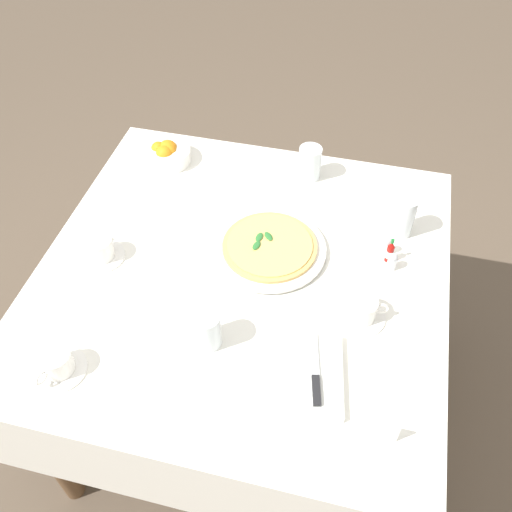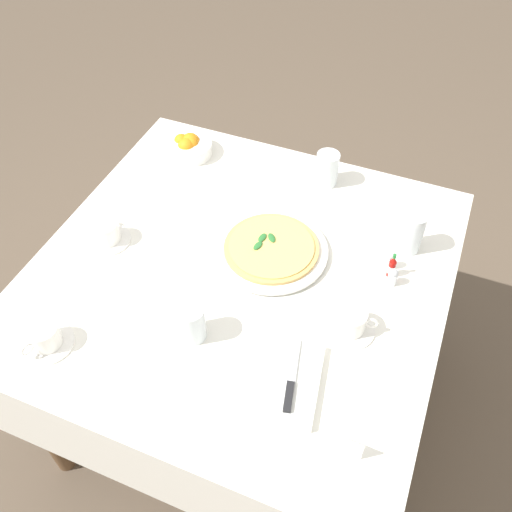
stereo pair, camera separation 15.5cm
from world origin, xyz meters
The scene contains 17 objects.
ground_plane centered at (0.00, 0.00, 0.00)m, with size 8.00×8.00×0.00m, color brown.
dining_table centered at (0.00, 0.00, 0.59)m, with size 1.11×1.11×0.72m.
pizza_plate centered at (0.09, -0.06, 0.73)m, with size 0.32×0.32×0.02m.
pizza centered at (0.09, -0.06, 0.75)m, with size 0.27×0.27×0.02m.
coffee_cup_far_left centered at (-0.04, 0.40, 0.75)m, with size 0.13×0.13×0.07m.
coffee_cup_center_back centered at (-0.08, -0.33, 0.75)m, with size 0.13×0.13×0.07m.
coffee_cup_near_left centered at (-0.41, 0.34, 0.75)m, with size 0.13×0.13×0.07m.
water_glass_near_right centered at (0.25, -0.41, 0.78)m, with size 0.07×0.07×0.13m.
water_glass_left_edge centered at (-0.25, 0.02, 0.77)m, with size 0.07×0.07×0.10m.
water_glass_far_right centered at (0.44, -0.11, 0.77)m, with size 0.07×0.07×0.11m.
napkin_folded centered at (-0.28, -0.25, 0.73)m, with size 0.24×0.16×0.02m.
dinner_knife centered at (-0.28, -0.25, 0.74)m, with size 0.19×0.06×0.01m.
citrus_bowl centered at (0.41, 0.36, 0.75)m, with size 0.15×0.15×0.07m.
hot_sauce_bottle centered at (0.13, -0.39, 0.75)m, with size 0.02×0.02×0.08m.
salt_shaker centered at (0.16, -0.38, 0.75)m, with size 0.03×0.03×0.06m.
pepper_shaker centered at (0.10, -0.40, 0.75)m, with size 0.03×0.03×0.06m.
menu_card centered at (-0.39, -0.40, 0.75)m, with size 0.01×0.09×0.06m.
Camera 1 is at (-0.97, -0.27, 1.89)m, focal length 39.28 mm.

